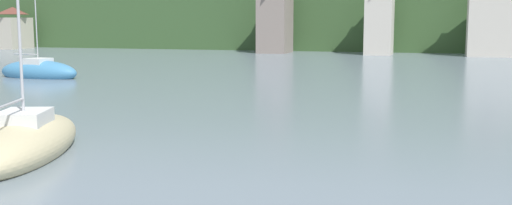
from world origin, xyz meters
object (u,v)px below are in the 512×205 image
(sailboat_mid_5, at_px, (25,143))
(shore_building_west, at_px, (14,28))
(shore_building_eastcentral, at_px, (496,14))
(shore_building_central, at_px, (380,16))
(sailboat_far_9, at_px, (39,72))
(shore_building_westcentral, at_px, (275,16))

(sailboat_mid_5, bearing_deg, shore_building_west, 19.53)
(shore_building_west, height_order, shore_building_eastcentral, shore_building_eastcentral)
(shore_building_central, height_order, sailboat_far_9, shore_building_central)
(shore_building_central, xyz_separation_m, sailboat_mid_5, (-6.23, -67.01, -4.74))
(shore_building_central, bearing_deg, sailboat_mid_5, -95.31)
(shore_building_eastcentral, distance_m, sailboat_far_9, 57.11)
(shore_building_west, height_order, sailboat_far_9, sailboat_far_9)
(sailboat_mid_5, distance_m, sailboat_far_9, 30.37)
(shore_building_central, relative_size, sailboat_far_9, 1.17)
(shore_building_westcentral, relative_size, sailboat_far_9, 1.17)
(sailboat_mid_5, relative_size, sailboat_far_9, 1.17)
(shore_building_eastcentral, bearing_deg, sailboat_mid_5, -107.42)
(shore_building_central, relative_size, sailboat_mid_5, 1.00)
(shore_building_west, xyz_separation_m, sailboat_far_9, (35.22, -42.27, -2.80))
(shore_building_west, bearing_deg, sailboat_mid_5, -51.87)
(shore_building_eastcentral, height_order, sailboat_far_9, shore_building_eastcentral)
(shore_building_westcentral, xyz_separation_m, sailboat_mid_5, (8.50, -67.15, -4.75))
(sailboat_far_9, bearing_deg, shore_building_central, 65.29)
(shore_building_eastcentral, xyz_separation_m, sailboat_mid_5, (-20.95, -66.80, -5.05))
(shore_building_westcentral, bearing_deg, sailboat_mid_5, -82.79)
(shore_building_central, xyz_separation_m, shore_building_eastcentral, (14.73, -0.21, 0.31))
(shore_building_west, height_order, sailboat_mid_5, sailboat_mid_5)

